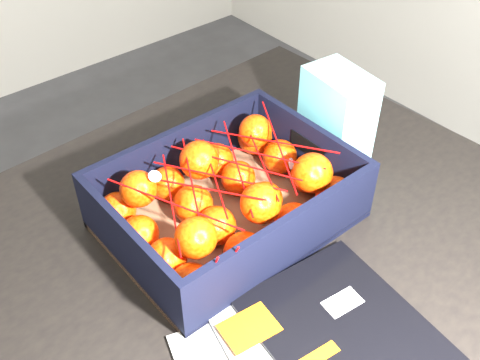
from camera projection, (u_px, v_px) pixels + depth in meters
table at (195, 298)px, 0.95m from camera, size 1.23×0.85×0.75m
produce_crate at (228, 206)px, 0.93m from camera, size 0.38×0.29×0.11m
clementine_heap at (232, 196)px, 0.91m from camera, size 0.36×0.27×0.11m
mesh_net at (227, 178)px, 0.87m from camera, size 0.31×0.25×0.09m
retail_carton at (336, 119)px, 1.01m from camera, size 0.10×0.13×0.18m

